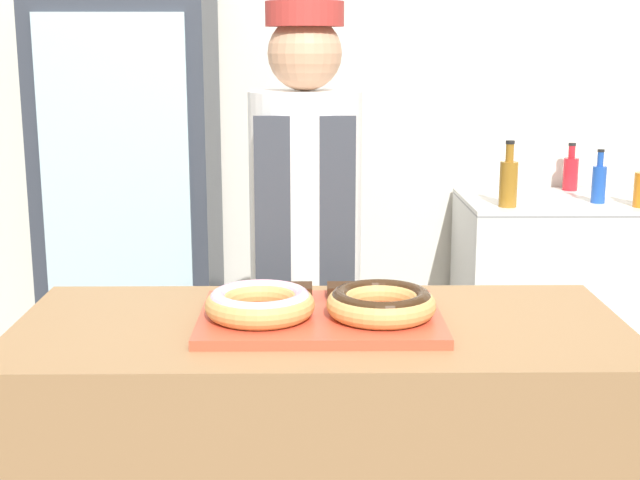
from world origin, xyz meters
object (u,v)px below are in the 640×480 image
(brownie_back_right, at_px, (342,291))
(chest_freezer, at_px, (557,300))
(donut_light_glaze, at_px, (260,302))
(baker_person, at_px, (306,263))
(bottle_red, at_px, (571,172))
(donut_chocolate_glaze, at_px, (381,302))
(bottle_blue, at_px, (599,182))
(beverage_fridge, at_px, (133,199))
(brownie_back_left, at_px, (298,291))
(serving_tray, at_px, (320,318))
(bottle_amber, at_px, (508,181))

(brownie_back_right, distance_m, chest_freezer, 1.98)
(donut_light_glaze, height_order, baker_person, baker_person)
(baker_person, distance_m, bottle_red, 1.80)
(baker_person, distance_m, chest_freezer, 1.62)
(donut_light_glaze, bearing_deg, donut_chocolate_glaze, 0.00)
(bottle_blue, bearing_deg, beverage_fridge, 177.27)
(donut_light_glaze, relative_size, chest_freezer, 0.28)
(brownie_back_left, xyz_separation_m, baker_person, (0.02, 0.52, -0.06))
(donut_light_glaze, xyz_separation_m, baker_person, (0.10, 0.69, -0.07))
(brownie_back_left, bearing_deg, chest_freezer, 55.20)
(serving_tray, bearing_deg, beverage_fridge, 114.21)
(donut_light_glaze, height_order, brownie_back_right, donut_light_glaze)
(donut_chocolate_glaze, distance_m, bottle_blue, 1.98)
(serving_tray, height_order, brownie_back_left, brownie_back_left)
(brownie_back_left, relative_size, beverage_fridge, 0.04)
(brownie_back_left, bearing_deg, donut_chocolate_glaze, -40.29)
(bottle_red, relative_size, bottle_blue, 0.96)
(baker_person, height_order, bottle_amber, baker_person)
(serving_tray, relative_size, brownie_back_left, 7.95)
(donut_light_glaze, distance_m, chest_freezer, 2.22)
(serving_tray, relative_size, brownie_back_right, 7.95)
(bottle_amber, bearing_deg, brownie_back_right, -117.08)
(brownie_back_left, relative_size, chest_freezer, 0.08)
(baker_person, xyz_separation_m, bottle_red, (1.20, 1.33, 0.10))
(donut_chocolate_glaze, distance_m, baker_person, 0.72)
(bottle_blue, bearing_deg, baker_person, -140.97)
(brownie_back_left, height_order, bottle_amber, bottle_amber)
(brownie_back_right, relative_size, bottle_red, 0.33)
(baker_person, distance_m, bottle_blue, 1.58)
(bottle_blue, bearing_deg, brownie_back_left, -129.29)
(bottle_red, xyz_separation_m, bottle_blue, (0.02, -0.34, 0.00))
(baker_person, bearing_deg, donut_chocolate_glaze, -75.37)
(donut_chocolate_glaze, relative_size, brownie_back_left, 3.58)
(donut_chocolate_glaze, height_order, beverage_fridge, beverage_fridge)
(baker_person, relative_size, bottle_amber, 6.22)
(donut_light_glaze, height_order, bottle_red, bottle_red)
(serving_tray, relative_size, donut_chocolate_glaze, 2.22)
(brownie_back_right, bearing_deg, donut_light_glaze, -139.71)
(donut_chocolate_glaze, distance_m, brownie_back_right, 0.19)
(baker_person, relative_size, bottle_blue, 7.49)
(brownie_back_left, relative_size, brownie_back_right, 1.00)
(brownie_back_right, bearing_deg, donut_chocolate_glaze, -62.60)
(serving_tray, height_order, bottle_amber, bottle_amber)
(bottle_red, bearing_deg, chest_freezer, -111.97)
(baker_person, relative_size, beverage_fridge, 0.92)
(bottle_amber, relative_size, bottle_blue, 1.21)
(brownie_back_right, xyz_separation_m, bottle_blue, (1.13, 1.52, 0.04))
(serving_tray, xyz_separation_m, baker_person, (-0.04, 0.66, -0.03))
(beverage_fridge, relative_size, bottle_blue, 8.13)
(bottle_amber, distance_m, bottle_red, 0.57)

